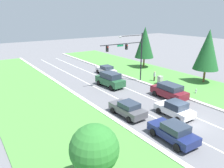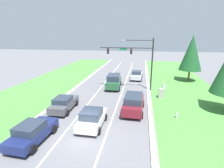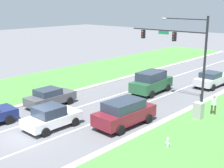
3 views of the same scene
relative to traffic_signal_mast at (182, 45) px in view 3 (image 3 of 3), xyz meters
name	(u,v)px [view 3 (image 3 of 3)]	position (x,y,z in m)	size (l,w,h in m)	color
ground_plane	(30,134)	(-3.73, -13.45, -5.16)	(160.00, 160.00, 0.00)	slate
curb_strip_right	(86,160)	(1.92, -13.45, -5.08)	(0.50, 90.00, 0.15)	beige
lane_stripe_inner_left	(16,127)	(-5.53, -13.45, -5.16)	(0.14, 81.00, 0.01)	white
lane_stripe_inner_right	(46,141)	(-1.93, -13.45, -5.16)	(0.14, 81.00, 0.01)	white
traffic_signal_mast	(182,45)	(0.00, 0.00, 0.00)	(7.75, 0.41, 7.73)	black
forest_suv	(151,82)	(-3.48, 0.47, -4.04)	(2.45, 5.08, 2.19)	#235633
burgundy_suv	(124,112)	(0.08, -7.90, -4.15)	(2.38, 5.02, 1.93)	maroon
graphite_sedan	(50,97)	(-7.58, -8.87, -4.35)	(2.11, 4.46, 1.60)	#4C4C51
white_sedan	(51,117)	(-3.49, -11.80, -4.33)	(2.17, 4.24, 1.68)	white
silver_sedan	(211,79)	(-0.10, 6.72, -4.32)	(2.22, 4.59, 1.63)	silver
utility_cabinet	(198,111)	(3.50, -3.13, -4.48)	(0.70, 0.60, 1.35)	#9E9E99
pedestrian	(214,104)	(3.95, -1.43, -4.22)	(0.43, 0.34, 1.69)	#42382D
fire_hydrant	(168,143)	(4.44, -8.91, -4.82)	(0.34, 0.20, 0.70)	#B7B7BC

